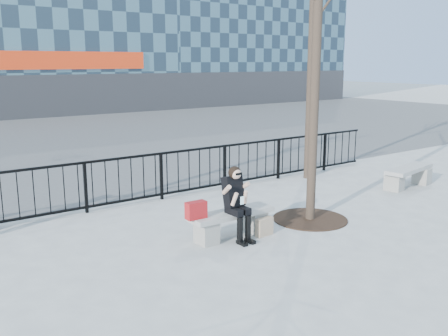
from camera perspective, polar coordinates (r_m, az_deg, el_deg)
ground at (r=9.19m, az=0.89°, el=-7.89°), size 120.00×120.00×0.00m
street_surface at (r=22.75m, az=-22.26°, el=3.27°), size 60.00×23.00×0.01m
railing at (r=11.48m, az=-8.05°, el=-1.04°), size 14.00×0.06×1.10m
tree_grate at (r=10.30m, az=9.79°, el=-5.76°), size 1.50×1.50×0.02m
bench_main at (r=9.09m, az=0.90°, el=-6.10°), size 1.65×0.46×0.49m
bench_second at (r=13.50m, az=20.36°, el=-0.74°), size 1.75×0.49×0.52m
seated_woman at (r=8.86m, az=1.52°, el=-4.10°), size 0.50×0.64×1.34m
handbag at (r=8.60m, az=-3.21°, el=-4.83°), size 0.37×0.18×0.30m
shopping_bag at (r=9.24m, az=4.63°, el=-6.70°), size 0.36×0.16×0.33m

